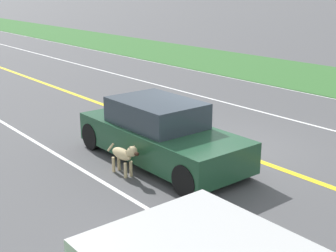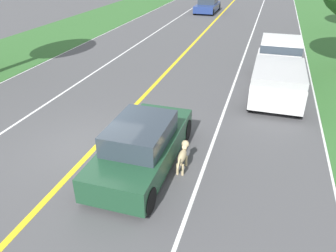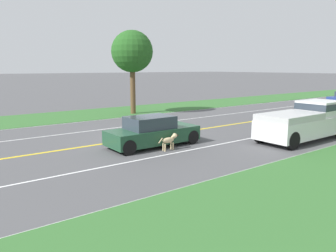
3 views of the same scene
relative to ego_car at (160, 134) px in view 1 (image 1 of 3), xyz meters
The scene contains 6 objects.
ground_plane 1.95m from the ego_car, 168.20° to the left, with size 400.00×400.00×0.00m, color #4C4C4F.
centre_divider_line 1.95m from the ego_car, 168.20° to the left, with size 0.18×160.00×0.01m, color yellow.
lane_dash_same_dir 1.87m from the ego_car, 12.37° to the left, with size 0.10×160.00×0.01m, color white.
lane_dash_oncoming 5.35m from the ego_car, behind, with size 0.10×160.00×0.01m, color white.
ego_car is the anchor object (origin of this frame).
dog 1.16m from the ego_car, ahead, with size 0.24×1.14×0.76m.
Camera 1 is at (8.14, 7.73, 3.98)m, focal length 50.00 mm.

